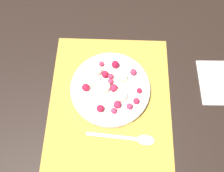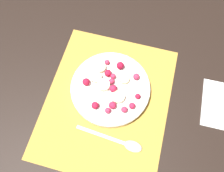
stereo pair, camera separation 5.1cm
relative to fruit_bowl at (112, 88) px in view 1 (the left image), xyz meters
The scene contains 5 objects.
ground_plane 0.04m from the fruit_bowl, ahead, with size 3.00×3.00×0.00m, color black.
placemat 0.04m from the fruit_bowl, ahead, with size 0.42×0.34×0.01m.
fruit_bowl is the anchor object (origin of this frame).
spoon 0.15m from the fruit_bowl, 25.31° to the left, with size 0.03×0.18×0.01m.
napkin 0.32m from the fruit_bowl, 96.53° to the left, with size 0.15×0.13×0.01m.
Camera 1 is at (0.19, 0.01, 0.59)m, focal length 35.00 mm.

